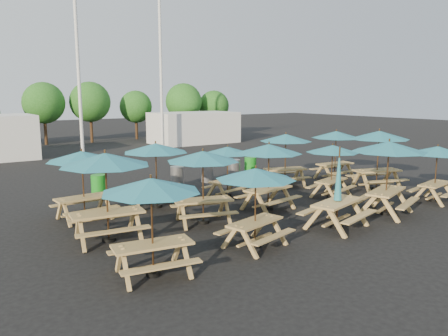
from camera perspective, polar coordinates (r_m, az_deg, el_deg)
ground at (r=16.98m, az=2.89°, el=-4.36°), size 120.00×120.00×0.00m
picnic_unit_0 at (r=9.80m, az=-9.51°, el=-2.84°), size 2.57×2.57×2.29m
picnic_unit_1 at (r=12.39m, az=-15.24°, el=0.55°), size 2.80×2.80×2.54m
picnic_unit_2 at (r=14.87m, az=-18.08°, el=1.08°), size 2.42×2.42×2.30m
picnic_unit_3 at (r=11.56m, az=4.16°, el=-1.28°), size 2.61×2.61×2.19m
picnic_unit_4 at (r=13.71m, az=-2.78°, el=1.08°), size 2.88×2.88×2.36m
picnic_unit_5 at (r=15.86m, az=-8.91°, el=2.21°), size 2.95×2.95×2.39m
picnic_unit_6 at (r=13.85m, az=14.64°, el=-3.43°), size 2.36×2.17×2.54m
picnic_unit_7 at (r=15.44m, az=5.89°, el=2.10°), size 2.70×2.70×2.39m
picnic_unit_8 at (r=17.44m, az=0.46°, el=2.02°), size 2.44×2.44×2.05m
picnic_unit_9 at (r=15.74m, az=20.73°, el=2.19°), size 3.18×3.18×2.55m
picnic_unit_10 at (r=17.87m, az=13.99°, el=2.13°), size 2.57×2.57×2.13m
picnic_unit_11 at (r=19.72m, az=8.07°, el=3.61°), size 2.97×2.97×2.37m
picnic_unit_12 at (r=18.46m, az=26.10°, el=1.78°), size 2.46×2.46×2.17m
picnic_unit_13 at (r=19.92m, az=19.59°, el=3.73°), size 3.20×3.20×2.57m
picnic_unit_14 at (r=21.72m, az=14.43°, el=3.96°), size 2.49×2.49×2.37m
waste_bin_0 at (r=18.00m, az=-16.01°, el=-2.36°), size 0.60×0.60×0.96m
waste_bin_1 at (r=19.39m, az=-6.12°, el=-1.19°), size 0.60×0.60×0.96m
waste_bin_2 at (r=20.60m, az=-2.20°, el=-0.51°), size 0.60×0.60×0.96m
waste_bin_3 at (r=21.28m, az=1.30°, el=-0.18°), size 0.60×0.60×0.96m
waste_bin_4 at (r=22.09m, az=3.46°, el=0.17°), size 0.60×0.60×0.96m
mast_0 at (r=28.29m, az=-18.53°, el=12.98°), size 0.20×0.20×12.00m
mast_1 at (r=32.55m, az=-8.25°, el=12.86°), size 0.20×0.20×12.00m
event_tent_1 at (r=37.40m, az=-3.95°, el=5.29°), size 7.00×4.00×2.60m
tree_3 at (r=38.67m, az=-22.50°, el=7.86°), size 3.36×3.36×5.09m
tree_4 at (r=39.18m, az=-17.09°, el=8.25°), size 3.41×3.41×5.17m
tree_5 at (r=41.11m, az=-11.44°, el=7.84°), size 2.94×2.94×4.45m
tree_6 at (r=41.29m, az=-5.30°, el=8.63°), size 3.38×3.38×5.13m
tree_7 at (r=43.09m, az=-1.34°, el=8.13°), size 2.95×2.95×4.48m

